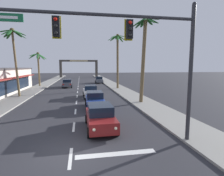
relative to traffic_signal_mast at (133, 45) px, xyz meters
The scene contains 15 objects.
ground_plane 6.26m from the traffic_signal_mast, behind, with size 220.00×220.00×0.00m, color #2D2D33.
sidewalk_right 21.07m from the traffic_signal_mast, 77.02° to the left, with size 3.20×110.00×0.14m, color gray.
sidewalk_left 23.33m from the traffic_signal_mast, 119.00° to the left, with size 3.20×110.00×0.14m, color gray.
lane_markings 20.89m from the traffic_signal_mast, 97.87° to the left, with size 4.28×89.10×0.01m.
traffic_signal_mast is the anchor object (origin of this frame).
sedan_lead_at_stop_bar 5.57m from the traffic_signal_mast, 115.39° to the left, with size 1.99×4.47×1.68m.
sedan_third_in_queue 10.35m from the traffic_signal_mast, 97.84° to the left, with size 1.96×4.45×1.68m.
sedan_fifth_in_queue 16.21m from the traffic_signal_mast, 95.06° to the left, with size 2.04×4.49×1.68m.
sedan_oncoming_far 29.21m from the traffic_signal_mast, 100.77° to the left, with size 2.06×4.49×1.68m.
sedan_parked_nearest_kerb 36.71m from the traffic_signal_mast, 86.85° to the left, with size 2.05×4.49×1.68m.
palm_left_second 20.85m from the traffic_signal_mast, 123.38° to the left, with size 3.64×3.53×9.35m.
palm_left_third 32.82m from the traffic_signal_mast, 110.28° to the left, with size 3.88×3.90×7.24m.
palm_right_second 11.68m from the traffic_signal_mast, 67.05° to the left, with size 3.26×3.25×9.91m.
palm_right_third 24.42m from the traffic_signal_mast, 79.96° to the left, with size 3.76×3.87×10.24m.
town_gateway_arch 60.15m from the traffic_signal_mast, 93.07° to the left, with size 14.34×0.90×6.73m.
Camera 1 is at (0.55, -8.62, 4.28)m, focal length 28.22 mm.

